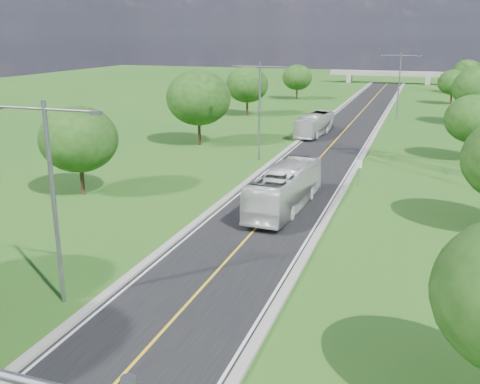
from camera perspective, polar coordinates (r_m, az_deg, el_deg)
The scene contains 19 objects.
ground at distance 69.78m, azimuth 10.46°, elevation 5.73°, with size 260.00×260.00×0.00m, color #255919.
road at distance 75.62m, azimuth 11.19°, elevation 6.55°, with size 8.00×150.00×0.06m, color black.
curb_left at distance 76.30m, azimuth 8.01°, elevation 6.85°, with size 0.50×150.00×0.22m, color gray.
curb_right at distance 75.15m, azimuth 14.41°, elevation 6.34°, with size 0.50×150.00×0.22m, color gray.
speed_limit_sign at distance 47.44m, azimuth 12.55°, elevation 2.48°, with size 0.55×0.09×2.40m.
overpass at distance 148.54m, azimuth 15.51°, elevation 12.02°, with size 30.00×3.00×3.20m.
streetlight_near_left at distance 26.53m, azimuth -19.40°, elevation 0.50°, with size 5.90×0.25×10.00m.
streetlight_mid_left at distance 55.68m, azimuth 2.10°, elevation 9.47°, with size 5.90×0.25×10.00m.
streetlight_far_right at distance 86.20m, azimuth 16.63°, elevation 11.36°, with size 5.90×0.25×10.00m.
tree_lb at distance 45.14m, azimuth -16.82°, elevation 5.41°, with size 6.30×6.30×7.33m.
tree_lc at distance 63.50m, azimuth -4.44°, elevation 9.99°, with size 7.56×7.56×8.79m.
tree_ld at distance 86.59m, azimuth 0.77°, elevation 11.39°, with size 6.72×6.72×7.82m.
tree_le at distance 109.00m, azimuth 6.13°, elevation 12.06°, with size 5.88×5.88×6.84m.
tree_rc at distance 60.62m, azimuth 23.68°, elevation 7.15°, with size 5.88×5.88×6.84m.
tree_rd at distance 84.44m, azimuth 24.08°, elevation 10.06°, with size 7.14×7.14×8.30m.
tree_re at distance 108.27m, azimuth 21.76°, elevation 10.80°, with size 5.46×5.46×6.35m.
tree_rf at distance 128.32m, azimuth 23.10°, elevation 11.68°, with size 6.30×6.30×7.33m.
bus_outbound at distance 40.17m, azimuth 4.83°, elevation 0.37°, with size 2.70×11.56×3.22m, color silver.
bus_inbound at distance 70.47m, azimuth 7.99°, elevation 7.17°, with size 2.37×10.13×2.82m, color silver.
Camera 1 is at (10.21, -7.82, 12.90)m, focal length 40.00 mm.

